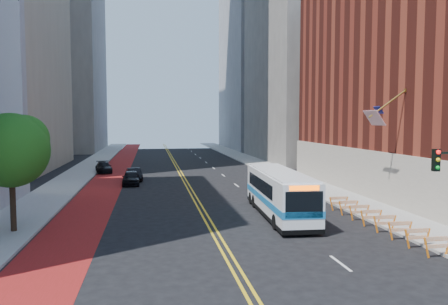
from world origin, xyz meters
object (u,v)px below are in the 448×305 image
transit_bus (279,192)px  car_b (134,174)px  street_tree (12,147)px  car_a (131,178)px  car_c (104,167)px

transit_bus → car_b: (-10.24, 19.42, -0.94)m
street_tree → car_a: (5.71, 18.09, -4.20)m
car_b → transit_bus: bearing=-70.9°
car_c → car_a: bearing=-80.6°
transit_bus → car_a: (-10.44, 16.20, -0.88)m
transit_bus → car_a: bearing=125.7°
street_tree → car_b: size_ratio=1.70×
transit_bus → car_b: bearing=120.7°
car_a → car_c: size_ratio=0.92×
car_b → car_c: bearing=108.4°
car_a → car_b: bearing=85.5°
street_tree → car_b: (5.91, 21.30, -4.26)m
street_tree → transit_bus: (16.15, 1.88, -3.32)m
street_tree → car_a: 19.43m
car_b → street_tree: bearing=-114.2°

